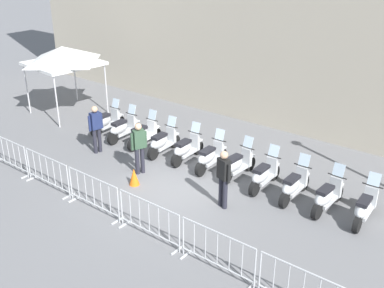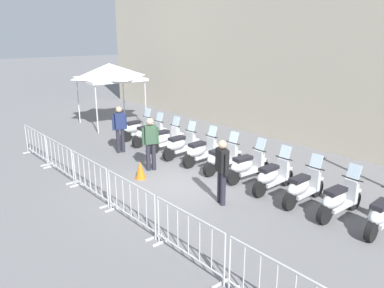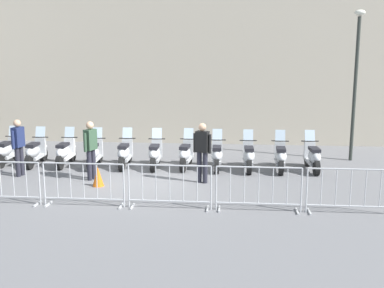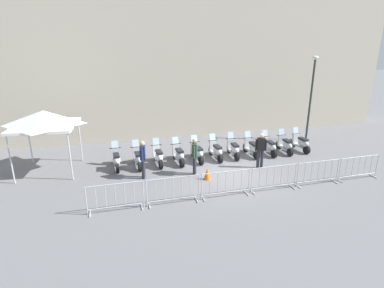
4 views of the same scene
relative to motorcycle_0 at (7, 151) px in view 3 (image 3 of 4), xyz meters
The scene contains 22 objects.
ground_plane 5.38m from the motorcycle_0, 13.95° to the right, with size 120.00×120.00×0.00m, color slate.
motorcycle_0 is the anchor object (origin of this frame).
motorcycle_1 1.01m from the motorcycle_0, ahead, with size 0.63×1.72×1.24m.
motorcycle_2 2.02m from the motorcycle_0, ahead, with size 0.61×1.72×1.24m.
motorcycle_3 3.03m from the motorcycle_0, ahead, with size 0.64×1.72×1.24m.
motorcycle_4 4.04m from the motorcycle_0, ahead, with size 0.63×1.72×1.24m.
motorcycle_5 5.05m from the motorcycle_0, ahead, with size 0.62×1.72×1.24m.
motorcycle_6 6.05m from the motorcycle_0, ahead, with size 0.56×1.72×1.24m.
motorcycle_7 7.06m from the motorcycle_0, ahead, with size 0.60×1.72×1.24m.
motorcycle_8 8.07m from the motorcycle_0, ahead, with size 0.59×1.72×1.24m.
motorcycle_9 9.07m from the motorcycle_0, ahead, with size 0.56×1.72×1.24m.
motorcycle_10 10.09m from the motorcycle_0, ahead, with size 0.63×1.72×1.24m.
barrier_segment_1 4.51m from the motorcycle_0, 58.88° to the right, with size 1.99×0.63×1.07m.
barrier_segment_2 5.71m from the motorcycle_0, 39.61° to the right, with size 1.99×0.63×1.07m.
barrier_segment_3 7.33m from the motorcycle_0, 27.90° to the right, with size 1.99×0.63×1.07m.
barrier_segment_4 9.13m from the motorcycle_0, 20.60° to the right, with size 1.99×0.63×1.07m.
barrier_segment_5 11.03m from the motorcycle_0, 15.76° to the right, with size 1.99×0.63×1.07m.
street_lamp 12.13m from the motorcycle_0, 14.26° to the left, with size 0.36×0.36×5.13m.
officer_near_row_end 3.85m from the motorcycle_0, 20.01° to the right, with size 0.31×0.53×1.73m.
officer_mid_plaza 6.93m from the motorcycle_0, ahead, with size 0.54×0.29×1.73m.
officer_by_barriers 1.90m from the motorcycle_0, 46.13° to the right, with size 0.26×0.55×1.73m.
traffic_cone 4.48m from the motorcycle_0, 25.56° to the right, with size 0.32×0.32×0.55m, color orange.
Camera 3 is at (3.77, -12.14, 3.48)m, focal length 42.27 mm.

